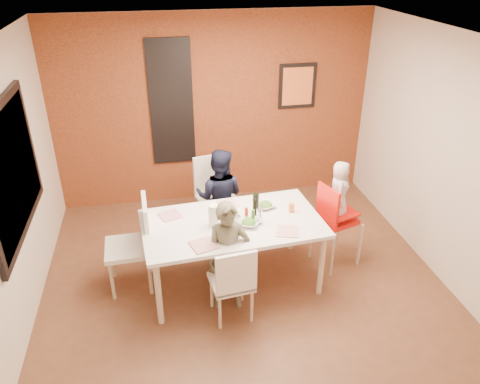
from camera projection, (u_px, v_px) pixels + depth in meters
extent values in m
plane|color=brown|center=(245.00, 285.00, 5.33)|extent=(4.50, 4.50, 0.00)
cube|color=white|center=(246.00, 41.00, 4.07)|extent=(4.50, 4.50, 0.02)
cube|color=beige|center=(214.00, 110.00, 6.65)|extent=(4.50, 0.02, 2.70)
cube|color=beige|center=(321.00, 347.00, 2.75)|extent=(4.50, 0.02, 2.70)
cube|color=beige|center=(8.00, 200.00, 4.33)|extent=(0.02, 4.50, 2.70)
cube|color=beige|center=(448.00, 162.00, 5.07)|extent=(0.02, 4.50, 2.70)
cube|color=maroon|center=(214.00, 111.00, 6.63)|extent=(4.50, 0.02, 2.70)
cube|color=black|center=(11.00, 171.00, 4.41)|extent=(0.05, 1.70, 1.30)
cube|color=black|center=(13.00, 171.00, 4.41)|extent=(0.02, 1.55, 1.15)
cube|color=silver|center=(171.00, 103.00, 6.45)|extent=(0.55, 0.03, 1.70)
cube|color=black|center=(171.00, 103.00, 6.45)|extent=(0.60, 0.03, 1.76)
cube|color=black|center=(297.00, 86.00, 6.68)|extent=(0.54, 0.03, 0.64)
cube|color=orange|center=(298.00, 86.00, 6.66)|extent=(0.44, 0.01, 0.54)
cube|color=white|center=(232.00, 224.00, 5.03)|extent=(2.00, 1.22, 0.04)
cylinder|color=beige|center=(159.00, 293.00, 4.63)|extent=(0.06, 0.06, 0.76)
cylinder|color=beige|center=(150.00, 244.00, 5.40)|extent=(0.06, 0.06, 0.76)
cylinder|color=beige|center=(321.00, 265.00, 5.04)|extent=(0.06, 0.06, 0.76)
cylinder|color=beige|center=(292.00, 223.00, 5.81)|extent=(0.06, 0.06, 0.76)
cube|color=white|center=(231.00, 282.00, 4.73)|extent=(0.45, 0.45, 0.05)
cube|color=white|center=(236.00, 274.00, 4.46)|extent=(0.41, 0.08, 0.47)
cylinder|color=#C0AC8F|center=(242.00, 285.00, 5.02)|extent=(0.03, 0.03, 0.40)
cylinder|color=#C0AC8F|center=(252.00, 306.00, 4.74)|extent=(0.03, 0.03, 0.40)
cylinder|color=#C0AC8F|center=(212.00, 292.00, 4.93)|extent=(0.03, 0.03, 0.40)
cylinder|color=#C0AC8F|center=(220.00, 313.00, 4.65)|extent=(0.03, 0.03, 0.40)
cube|color=beige|center=(218.00, 201.00, 6.06)|extent=(0.58, 0.58, 0.06)
cube|color=beige|center=(211.00, 175.00, 6.11)|extent=(0.49, 0.15, 0.55)
cylinder|color=beige|center=(209.00, 228.00, 5.95)|extent=(0.04, 0.04, 0.48)
cylinder|color=beige|center=(199.00, 214.00, 6.28)|extent=(0.04, 0.04, 0.48)
cylinder|color=beige|center=(238.00, 222.00, 6.09)|extent=(0.04, 0.04, 0.48)
cylinder|color=beige|center=(227.00, 208.00, 6.42)|extent=(0.04, 0.04, 0.48)
cube|color=silver|center=(128.00, 248.00, 5.11)|extent=(0.51, 0.51, 0.06)
cube|color=silver|center=(146.00, 224.00, 5.03)|extent=(0.06, 0.49, 0.56)
cylinder|color=tan|center=(113.00, 259.00, 5.37)|extent=(0.04, 0.04, 0.48)
cylinder|color=tan|center=(148.00, 254.00, 5.45)|extent=(0.04, 0.04, 0.48)
cylinder|color=tan|center=(112.00, 281.00, 5.02)|extent=(0.04, 0.04, 0.48)
cylinder|color=tan|center=(150.00, 276.00, 5.10)|extent=(0.04, 0.04, 0.48)
cube|color=red|center=(338.00, 219.00, 5.47)|extent=(0.47, 0.47, 0.05)
cube|color=red|center=(328.00, 205.00, 5.28)|extent=(0.15, 0.36, 0.43)
cube|color=red|center=(338.00, 212.00, 5.42)|extent=(0.47, 0.47, 0.02)
cylinder|color=tan|center=(360.00, 245.00, 5.54)|extent=(0.03, 0.03, 0.57)
cylinder|color=tan|center=(332.00, 255.00, 5.37)|extent=(0.03, 0.03, 0.57)
cylinder|color=tan|center=(337.00, 229.00, 5.86)|extent=(0.03, 0.03, 0.57)
cylinder|color=tan|center=(311.00, 238.00, 5.68)|extent=(0.03, 0.03, 0.57)
imported|color=brown|center=(228.00, 257.00, 4.78)|extent=(0.48, 0.34, 1.23)
imported|color=black|center=(220.00, 197.00, 5.86)|extent=(0.75, 0.67, 1.28)
imported|color=beige|center=(339.00, 191.00, 5.29)|extent=(0.33, 0.40, 0.71)
cube|color=silver|center=(204.00, 245.00, 4.63)|extent=(0.30, 0.30, 0.01)
cube|color=white|center=(227.00, 204.00, 5.36)|extent=(0.25, 0.25, 0.01)
cube|color=white|center=(287.00, 231.00, 4.85)|extent=(0.29, 0.29, 0.01)
cube|color=silver|center=(170.00, 215.00, 5.13)|extent=(0.29, 0.29, 0.01)
imported|color=white|center=(249.00, 223.00, 4.96)|extent=(0.30, 0.30, 0.06)
imported|color=white|center=(266.00, 205.00, 5.29)|extent=(0.27, 0.27, 0.05)
cylinder|color=black|center=(256.00, 204.00, 5.10)|extent=(0.07, 0.07, 0.26)
cylinder|color=white|center=(237.00, 225.00, 4.76)|extent=(0.08, 0.08, 0.22)
cylinder|color=white|center=(259.00, 216.00, 4.96)|extent=(0.06, 0.06, 0.18)
cylinder|color=white|center=(214.00, 216.00, 4.90)|extent=(0.11, 0.11, 0.25)
cylinder|color=red|center=(246.00, 214.00, 5.04)|extent=(0.04, 0.04, 0.14)
cylinder|color=#337025|center=(253.00, 215.00, 5.01)|extent=(0.04, 0.04, 0.14)
cylinder|color=brown|center=(235.00, 215.00, 5.03)|extent=(0.04, 0.04, 0.14)
cylinder|color=orange|center=(291.00, 208.00, 5.19)|extent=(0.06, 0.06, 0.10)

